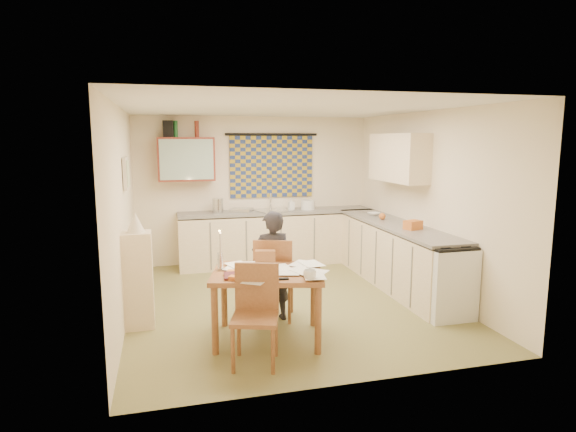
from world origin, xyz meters
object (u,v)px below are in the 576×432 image
object	(u,v)px
counter_right	(395,255)
person	(272,266)
dining_table	(268,305)
chair_far	(274,293)
stove	(445,281)
counter_back	(277,238)
shelf_stand	(138,280)

from	to	relation	value
counter_right	person	xyz separation A→B (m)	(-2.04, -0.89, 0.20)
dining_table	chair_far	xyz separation A→B (m)	(0.20, 0.57, -0.07)
counter_right	dining_table	xyz separation A→B (m)	(-2.20, -1.42, -0.07)
counter_right	chair_far	world-z (taller)	chair_far
person	dining_table	bearing A→B (deg)	67.64
dining_table	chair_far	size ratio (longest dim) A/B	1.33
stove	chair_far	xyz separation A→B (m)	(-2.00, 0.44, -0.14)
counter_right	person	world-z (taller)	person
chair_far	dining_table	bearing A→B (deg)	89.06
counter_back	person	xyz separation A→B (m)	(-0.66, -2.54, 0.20)
chair_far	shelf_stand	world-z (taller)	shelf_stand
counter_right	shelf_stand	bearing A→B (deg)	-168.49
counter_back	counter_right	size ratio (longest dim) A/B	1.12
counter_back	person	world-z (taller)	person
counter_right	person	bearing A→B (deg)	-156.41
stove	person	size ratio (longest dim) A/B	0.68
stove	dining_table	world-z (taller)	stove
counter_back	dining_table	world-z (taller)	counter_back
shelf_stand	counter_right	bearing A→B (deg)	11.51
counter_right	dining_table	bearing A→B (deg)	-147.22
counter_back	chair_far	size ratio (longest dim) A/B	3.34
counter_back	counter_right	xyz separation A→B (m)	(1.38, -1.65, -0.00)
chair_far	person	distance (m)	0.35
stove	shelf_stand	xyz separation A→B (m)	(-3.54, 0.57, 0.11)
counter_right	chair_far	xyz separation A→B (m)	(-2.00, -0.85, -0.15)
person	counter_right	bearing A→B (deg)	-161.31
shelf_stand	person	bearing A→B (deg)	-6.38
dining_table	chair_far	bearing A→B (deg)	84.38
stove	shelf_stand	distance (m)	3.59
chair_far	shelf_stand	xyz separation A→B (m)	(-1.54, 0.13, 0.24)
dining_table	shelf_stand	xyz separation A→B (m)	(-1.34, 0.70, 0.17)
counter_back	shelf_stand	xyz separation A→B (m)	(-2.16, -2.37, 0.10)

